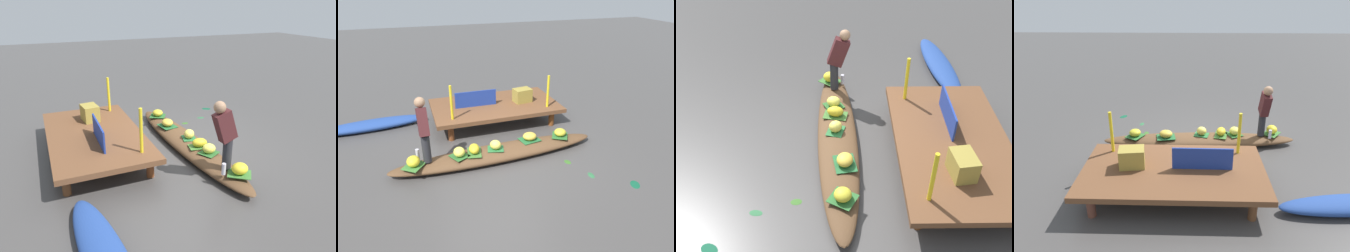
% 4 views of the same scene
% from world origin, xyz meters
% --- Properties ---
extents(canal_water, '(40.00, 40.00, 0.00)m').
position_xyz_m(canal_water, '(0.00, 0.00, 0.00)').
color(canal_water, '#464341').
rests_on(canal_water, ground).
extents(dock_platform, '(3.20, 1.80, 0.47)m').
position_xyz_m(dock_platform, '(0.49, 1.83, 0.41)').
color(dock_platform, brown).
rests_on(dock_platform, ground).
extents(vendor_boat, '(4.43, 0.86, 0.24)m').
position_xyz_m(vendor_boat, '(0.00, 0.00, 0.12)').
color(vendor_boat, brown).
rests_on(vendor_boat, ground).
extents(leaf_mat_0, '(0.38, 0.35, 0.01)m').
position_xyz_m(leaf_mat_0, '(-0.06, -0.03, 0.25)').
color(leaf_mat_0, '#2A6F38').
rests_on(leaf_mat_0, vendor_boat).
extents(banana_bunch_0, '(0.31, 0.31, 0.19)m').
position_xyz_m(banana_bunch_0, '(-0.06, -0.03, 0.34)').
color(banana_bunch_0, '#EFDB54').
rests_on(banana_bunch_0, vendor_boat).
extents(leaf_mat_1, '(0.47, 0.48, 0.01)m').
position_xyz_m(leaf_mat_1, '(1.47, 0.08, 0.25)').
color(leaf_mat_1, '#2A652C').
rests_on(leaf_mat_1, vendor_boat).
extents(banana_bunch_1, '(0.31, 0.31, 0.16)m').
position_xyz_m(banana_bunch_1, '(1.47, 0.08, 0.33)').
color(banana_bunch_1, gold).
rests_on(banana_bunch_1, vendor_boat).
extents(leaf_mat_2, '(0.49, 0.50, 0.01)m').
position_xyz_m(leaf_mat_2, '(-1.69, -0.15, 0.25)').
color(leaf_mat_2, '#3D7833').
rests_on(leaf_mat_2, vendor_boat).
extents(banana_bunch_2, '(0.29, 0.32, 0.20)m').
position_xyz_m(banana_bunch_2, '(-1.69, -0.15, 0.35)').
color(banana_bunch_2, yellow).
rests_on(banana_bunch_2, vendor_boat).
extents(leaf_mat_3, '(0.46, 0.39, 0.01)m').
position_xyz_m(leaf_mat_3, '(0.76, 0.12, 0.25)').
color(leaf_mat_3, '#226030').
rests_on(leaf_mat_3, vendor_boat).
extents(banana_bunch_3, '(0.32, 0.29, 0.16)m').
position_xyz_m(banana_bunch_3, '(0.76, 0.12, 0.33)').
color(banana_bunch_3, gold).
rests_on(banana_bunch_3, vendor_boat).
extents(leaf_mat_4, '(0.35, 0.46, 0.01)m').
position_xyz_m(leaf_mat_4, '(-0.51, -0.03, 0.25)').
color(leaf_mat_4, '#3F722F').
rests_on(leaf_mat_4, vendor_boat).
extents(banana_bunch_4, '(0.26, 0.33, 0.18)m').
position_xyz_m(banana_bunch_4, '(-0.51, -0.03, 0.34)').
color(banana_bunch_4, gold).
rests_on(banana_bunch_4, vendor_boat).
extents(leaf_mat_5, '(0.43, 0.43, 0.01)m').
position_xyz_m(leaf_mat_5, '(-0.82, -0.07, 0.25)').
color(leaf_mat_5, '#2D632B').
rests_on(leaf_mat_5, vendor_boat).
extents(banana_bunch_5, '(0.26, 0.29, 0.18)m').
position_xyz_m(banana_bunch_5, '(-0.82, -0.07, 0.34)').
color(banana_bunch_5, '#F1E753').
rests_on(banana_bunch_5, vendor_boat).
extents(vendor_person, '(0.20, 0.45, 1.23)m').
position_xyz_m(vendor_person, '(-1.43, 0.02, 0.94)').
color(vendor_person, '#28282D').
rests_on(vendor_person, vendor_boat).
extents(water_bottle, '(0.07, 0.07, 0.20)m').
position_xyz_m(water_bottle, '(-1.60, 0.10, 0.34)').
color(water_bottle, silver).
rests_on(water_bottle, vendor_boat).
extents(market_banner, '(1.05, 0.04, 0.40)m').
position_xyz_m(market_banner, '(-0.01, 1.83, 0.67)').
color(market_banner, navy).
rests_on(market_banner, dock_platform).
extents(railing_post_west, '(0.06, 0.06, 0.81)m').
position_xyz_m(railing_post_west, '(-0.71, 1.23, 0.87)').
color(railing_post_west, yellow).
rests_on(railing_post_west, dock_platform).
extents(railing_post_east, '(0.06, 0.06, 0.81)m').
position_xyz_m(railing_post_east, '(1.69, 1.23, 0.87)').
color(railing_post_east, yellow).
rests_on(railing_post_east, dock_platform).
extents(produce_crate, '(0.48, 0.37, 0.35)m').
position_xyz_m(produce_crate, '(1.22, 1.77, 0.64)').
color(produce_crate, olive).
rests_on(produce_crate, dock_platform).
extents(drifting_plant_0, '(0.27, 0.31, 0.01)m').
position_xyz_m(drifting_plant_0, '(2.11, -1.69, 0.00)').
color(drifting_plant_0, '#125336').
rests_on(drifting_plant_0, ground).
extents(drifting_plant_1, '(0.14, 0.21, 0.01)m').
position_xyz_m(drifting_plant_1, '(1.51, -1.18, 0.00)').
color(drifting_plant_1, '#2C683D').
rests_on(drifting_plant_1, ground).
extents(drifting_plant_2, '(0.14, 0.18, 0.01)m').
position_xyz_m(drifting_plant_2, '(1.31, -0.61, 0.00)').
color(drifting_plant_2, '#366825').
rests_on(drifting_plant_2, ground).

